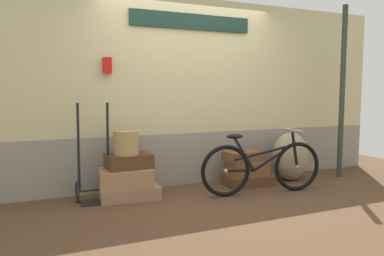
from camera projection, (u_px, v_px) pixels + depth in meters
ground at (213, 200)px, 4.66m from camera, size 8.55×5.20×0.06m
station_building at (187, 92)px, 5.31m from camera, size 6.55×0.74×2.59m
suitcase_0 at (129, 192)px, 4.62m from camera, size 0.75×0.52×0.16m
suitcase_1 at (126, 178)px, 4.57m from camera, size 0.67×0.48×0.22m
suitcase_2 at (129, 161)px, 4.59m from camera, size 0.55×0.38×0.17m
suitcase_3 at (248, 180)px, 5.28m from camera, size 0.69×0.47×0.14m
suitcase_4 at (247, 168)px, 5.27m from camera, size 0.55×0.41×0.19m
suitcase_5 at (244, 156)px, 5.27m from camera, size 0.56×0.39×0.14m
wicker_basket at (126, 143)px, 4.54m from camera, size 0.30×0.30×0.29m
luggage_trolley at (94, 178)px, 4.48m from camera, size 0.42×0.35×1.18m
burlap_sack at (290, 156)px, 5.55m from camera, size 0.55×0.47×0.71m
bicycle at (262, 167)px, 4.80m from camera, size 1.65×0.46×0.83m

